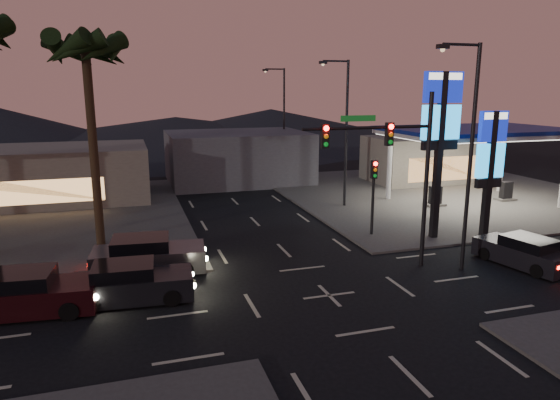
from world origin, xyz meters
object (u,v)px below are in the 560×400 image
object	(u,v)px
pylon_sign_tall	(441,122)
car_lane_a_mid	(27,294)
pylon_sign_short	(490,156)
suv_station	(524,252)
traffic_signal_mast	(394,156)
car_lane_a_front	(131,283)
car_lane_b_front	(147,256)
gas_station	(477,133)

from	to	relation	value
pylon_sign_tall	car_lane_a_mid	size ratio (longest dim) A/B	1.77
pylon_sign_short	suv_station	xyz separation A→B (m)	(-0.99, -3.97, -3.99)
car_lane_a_mid	suv_station	distance (m)	21.30
traffic_signal_mast	car_lane_a_front	bearing A→B (deg)	-179.29
pylon_sign_tall	suv_station	bearing A→B (deg)	-73.06
pylon_sign_tall	pylon_sign_short	bearing A→B (deg)	-21.80
traffic_signal_mast	car_lane_a_mid	bearing A→B (deg)	-179.38
car_lane_a_front	car_lane_b_front	world-z (taller)	car_lane_b_front
pylon_sign_tall	traffic_signal_mast	distance (m)	6.02
traffic_signal_mast	suv_station	distance (m)	7.88
traffic_signal_mast	car_lane_a_mid	size ratio (longest dim) A/B	1.58
pylon_sign_tall	traffic_signal_mast	bearing A→B (deg)	-143.48
car_lane_a_mid	car_lane_b_front	distance (m)	5.36
car_lane_a_front	car_lane_a_mid	world-z (taller)	car_lane_a_mid
pylon_sign_short	car_lane_a_mid	xyz separation A→B (m)	(-22.24, -2.67, -3.91)
traffic_signal_mast	suv_station	size ratio (longest dim) A/B	1.75
car_lane_a_mid	suv_station	xyz separation A→B (m)	(21.26, -1.30, -0.08)
pylon_sign_tall	pylon_sign_short	size ratio (longest dim) A/B	1.29
car_lane_a_front	car_lane_a_mid	distance (m)	3.66
car_lane_a_front	pylon_sign_short	bearing A→B (deg)	8.12
pylon_sign_short	car_lane_b_front	distance (m)	18.24
car_lane_a_front	car_lane_a_mid	xyz separation A→B (m)	(-3.66, -0.02, 0.03)
gas_station	car_lane_b_front	world-z (taller)	gas_station
car_lane_a_mid	pylon_sign_tall	bearing A→B (deg)	10.54
pylon_sign_short	gas_station	bearing A→B (deg)	56.31
traffic_signal_mast	car_lane_b_front	world-z (taller)	traffic_signal_mast
gas_station	car_lane_b_front	size ratio (longest dim) A/B	2.33
gas_station	pylon_sign_short	world-z (taller)	pylon_sign_short
suv_station	pylon_sign_short	bearing A→B (deg)	76.08
gas_station	car_lane_a_mid	size ratio (longest dim) A/B	2.40
traffic_signal_mast	suv_station	xyz separation A→B (m)	(6.26, -1.46, -4.56)
suv_station	gas_station	bearing A→B (deg)	62.45
pylon_sign_short	car_lane_a_front	xyz separation A→B (m)	(-18.58, -2.65, -3.94)
car_lane_b_front	suv_station	xyz separation A→B (m)	(16.83, -4.32, -0.10)
pylon_sign_short	suv_station	distance (m)	5.72
gas_station	traffic_signal_mast	size ratio (longest dim) A/B	1.53
traffic_signal_mast	car_lane_b_front	distance (m)	11.83
traffic_signal_mast	car_lane_a_mid	world-z (taller)	traffic_signal_mast
car_lane_a_front	car_lane_b_front	distance (m)	3.10
pylon_sign_short	car_lane_b_front	xyz separation A→B (m)	(-17.82, 0.35, -3.89)
pylon_sign_tall	pylon_sign_short	world-z (taller)	pylon_sign_tall
car_lane_a_front	car_lane_b_front	bearing A→B (deg)	75.72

